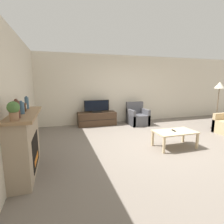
{
  "coord_description": "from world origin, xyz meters",
  "views": [
    {
      "loc": [
        -2.57,
        -3.96,
        1.68
      ],
      "look_at": [
        -1.18,
        0.51,
        0.85
      ],
      "focal_mm": 28.0,
      "sensor_mm": 36.0,
      "label": 1
    }
  ],
  "objects_px": {
    "mantel_vase_left": "(17,109)",
    "tv": "(97,107)",
    "tv_stand": "(97,119)",
    "mantel_clock": "(24,107)",
    "fireplace": "(25,143)",
    "potted_plant": "(14,110)",
    "mantel_vase_right": "(27,103)",
    "coffee_table": "(175,133)",
    "remote": "(174,131)",
    "floor_lamp": "(219,88)",
    "armchair": "(137,117)",
    "mantel_vase_centre_left": "(21,108)"
  },
  "relations": [
    {
      "from": "mantel_clock",
      "to": "armchair",
      "type": "height_order",
      "value": "mantel_clock"
    },
    {
      "from": "mantel_vase_left",
      "to": "tv_stand",
      "type": "bearing_deg",
      "value": 60.57
    },
    {
      "from": "tv_stand",
      "to": "floor_lamp",
      "type": "height_order",
      "value": "floor_lamp"
    },
    {
      "from": "fireplace",
      "to": "mantel_clock",
      "type": "height_order",
      "value": "mantel_clock"
    },
    {
      "from": "tv_stand",
      "to": "mantel_vase_left",
      "type": "bearing_deg",
      "value": -119.43
    },
    {
      "from": "tv_stand",
      "to": "armchair",
      "type": "bearing_deg",
      "value": -12.11
    },
    {
      "from": "armchair",
      "to": "floor_lamp",
      "type": "distance_m",
      "value": 3.02
    },
    {
      "from": "tv_stand",
      "to": "mantel_clock",
      "type": "bearing_deg",
      "value": -124.37
    },
    {
      "from": "floor_lamp",
      "to": "armchair",
      "type": "bearing_deg",
      "value": 149.42
    },
    {
      "from": "tv_stand",
      "to": "armchair",
      "type": "distance_m",
      "value": 1.58
    },
    {
      "from": "fireplace",
      "to": "floor_lamp",
      "type": "relative_size",
      "value": 0.94
    },
    {
      "from": "mantel_clock",
      "to": "tv",
      "type": "bearing_deg",
      "value": 55.61
    },
    {
      "from": "armchair",
      "to": "floor_lamp",
      "type": "bearing_deg",
      "value": -30.58
    },
    {
      "from": "fireplace",
      "to": "mantel_vase_left",
      "type": "bearing_deg",
      "value": -87.93
    },
    {
      "from": "mantel_vase_left",
      "to": "remote",
      "type": "distance_m",
      "value": 3.57
    },
    {
      "from": "armchair",
      "to": "floor_lamp",
      "type": "relative_size",
      "value": 0.52
    },
    {
      "from": "mantel_clock",
      "to": "fireplace",
      "type": "bearing_deg",
      "value": -96.47
    },
    {
      "from": "mantel_vase_left",
      "to": "potted_plant",
      "type": "bearing_deg",
      "value": -90.0
    },
    {
      "from": "tv_stand",
      "to": "tv",
      "type": "relative_size",
      "value": 1.5
    },
    {
      "from": "fireplace",
      "to": "mantel_clock",
      "type": "bearing_deg",
      "value": 83.53
    },
    {
      "from": "potted_plant",
      "to": "armchair",
      "type": "distance_m",
      "value": 5.02
    },
    {
      "from": "fireplace",
      "to": "potted_plant",
      "type": "bearing_deg",
      "value": -88.54
    },
    {
      "from": "mantel_vase_centre_left",
      "to": "mantel_vase_right",
      "type": "height_order",
      "value": "mantel_vase_right"
    },
    {
      "from": "mantel_vase_left",
      "to": "tv_stand",
      "type": "distance_m",
      "value": 4.19
    },
    {
      "from": "mantel_clock",
      "to": "coffee_table",
      "type": "distance_m",
      "value": 3.5
    },
    {
      "from": "fireplace",
      "to": "mantel_vase_right",
      "type": "distance_m",
      "value": 0.82
    },
    {
      "from": "coffee_table",
      "to": "remote",
      "type": "distance_m",
      "value": 0.07
    },
    {
      "from": "remote",
      "to": "coffee_table",
      "type": "bearing_deg",
      "value": -61.34
    },
    {
      "from": "armchair",
      "to": "coffee_table",
      "type": "height_order",
      "value": "armchair"
    },
    {
      "from": "mantel_vase_left",
      "to": "remote",
      "type": "height_order",
      "value": "mantel_vase_left"
    },
    {
      "from": "potted_plant",
      "to": "armchair",
      "type": "bearing_deg",
      "value": 43.85
    },
    {
      "from": "tv_stand",
      "to": "coffee_table",
      "type": "relative_size",
      "value": 1.39
    },
    {
      "from": "mantel_vase_centre_left",
      "to": "tv",
      "type": "relative_size",
      "value": 0.24
    },
    {
      "from": "tv_stand",
      "to": "coffee_table",
      "type": "height_order",
      "value": "tv_stand"
    },
    {
      "from": "tv_stand",
      "to": "remote",
      "type": "height_order",
      "value": "tv_stand"
    },
    {
      "from": "potted_plant",
      "to": "coffee_table",
      "type": "xyz_separation_m",
      "value": [
        3.4,
        0.9,
        -0.91
      ]
    },
    {
      "from": "remote",
      "to": "mantel_vase_left",
      "type": "bearing_deg",
      "value": -160.24
    },
    {
      "from": "mantel_vase_left",
      "to": "remote",
      "type": "relative_size",
      "value": 1.9
    },
    {
      "from": "mantel_clock",
      "to": "remote",
      "type": "bearing_deg",
      "value": 2.07
    },
    {
      "from": "tv",
      "to": "floor_lamp",
      "type": "height_order",
      "value": "floor_lamp"
    },
    {
      "from": "fireplace",
      "to": "tv_stand",
      "type": "relative_size",
      "value": 1.07
    },
    {
      "from": "mantel_vase_right",
      "to": "tv_stand",
      "type": "distance_m",
      "value": 3.44
    },
    {
      "from": "tv_stand",
      "to": "coffee_table",
      "type": "xyz_separation_m",
      "value": [
        1.4,
        -2.83,
        0.12
      ]
    },
    {
      "from": "tv_stand",
      "to": "floor_lamp",
      "type": "distance_m",
      "value": 4.48
    },
    {
      "from": "mantel_vase_centre_left",
      "to": "potted_plant",
      "type": "distance_m",
      "value": 0.55
    },
    {
      "from": "mantel_vase_right",
      "to": "mantel_vase_centre_left",
      "type": "bearing_deg",
      "value": -90.0
    },
    {
      "from": "mantel_vase_right",
      "to": "mantel_clock",
      "type": "xyz_separation_m",
      "value": [
        0.0,
        -0.31,
        -0.05
      ]
    },
    {
      "from": "mantel_vase_right",
      "to": "potted_plant",
      "type": "relative_size",
      "value": 0.94
    },
    {
      "from": "mantel_vase_left",
      "to": "tv",
      "type": "bearing_deg",
      "value": 60.55
    },
    {
      "from": "tv_stand",
      "to": "mantel_vase_centre_left",
      "type": "bearing_deg",
      "value": -122.04
    }
  ]
}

